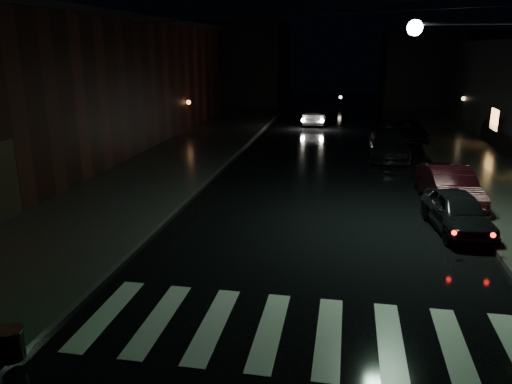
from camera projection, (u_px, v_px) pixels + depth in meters
The scene contains 12 objects.
ground at pixel (150, 332), 10.16m from camera, with size 120.00×120.00×0.00m, color black.
sidewalk_left at pixel (162, 165), 24.22m from camera, with size 6.00×44.00×0.15m, color #282826.
sidewalk_right at pixel (491, 179), 21.62m from camera, with size 4.00×44.00×0.15m, color #282826.
building_left at pixel (47, 88), 26.36m from camera, with size 10.00×36.00×7.00m, color black.
building_far_left at pixel (220, 62), 53.26m from camera, with size 14.00×10.00×8.00m, color black.
building_far_right at pixel (455, 69), 49.24m from camera, with size 14.00×10.00×7.00m, color black.
crosswalk at pixel (299, 333), 10.11m from camera, with size 9.00×3.00×0.01m, color beige.
parked_car_a at pixel (458, 212), 15.53m from camera, with size 1.50×3.72×1.27m, color black.
parked_car_b at pixel (449, 186), 18.10m from camera, with size 1.50×4.31×1.42m, color black.
parked_car_c at pixel (388, 144), 25.96m from camera, with size 1.99×4.90×1.42m, color black.
parked_car_d at pixel (407, 131), 30.44m from camera, with size 2.17×4.72×1.31m, color black.
oncoming_car at pixel (315, 115), 37.07m from camera, with size 1.51×4.32×1.42m, color black.
Camera 1 is at (3.75, -8.42, 5.58)m, focal length 35.00 mm.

